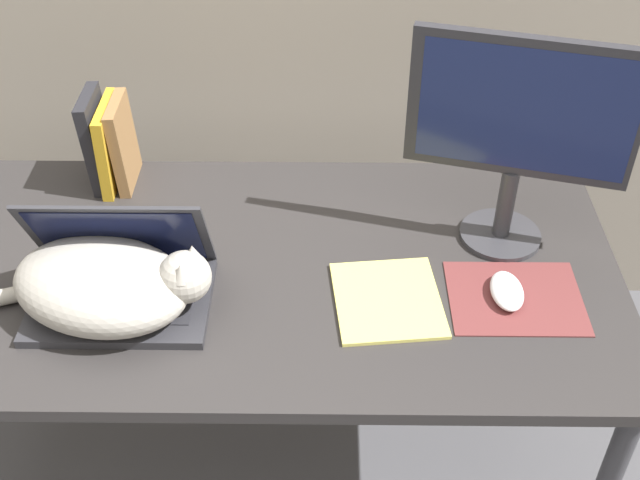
# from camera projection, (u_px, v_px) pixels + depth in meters

# --- Properties ---
(desk) EXTENTS (1.48, 0.75, 0.71)m
(desk) POSITION_uv_depth(u_px,v_px,m) (257.00, 289.00, 1.68)
(desk) COLOR #2D2B2B
(desk) RESTS_ON ground_plane
(laptop) EXTENTS (0.34, 0.24, 0.23)m
(laptop) POSITION_uv_depth(u_px,v_px,m) (121.00, 281.00, 1.53)
(laptop) COLOR #2D2D33
(laptop) RESTS_ON desk
(cat) EXTENTS (0.47, 0.32, 0.15)m
(cat) POSITION_uv_depth(u_px,v_px,m) (107.00, 284.00, 1.49)
(cat) COLOR #B2ADA3
(cat) RESTS_ON desk
(external_monitor) EXTENTS (0.43, 0.17, 0.46)m
(external_monitor) POSITION_uv_depth(u_px,v_px,m) (520.00, 128.00, 1.53)
(external_monitor) COLOR #333338
(external_monitor) RESTS_ON desk
(mousepad) EXTENTS (0.26, 0.21, 0.00)m
(mousepad) POSITION_uv_depth(u_px,v_px,m) (515.00, 298.00, 1.56)
(mousepad) COLOR brown
(mousepad) RESTS_ON desk
(computer_mouse) EXTENTS (0.06, 0.11, 0.03)m
(computer_mouse) POSITION_uv_depth(u_px,v_px,m) (507.00, 291.00, 1.55)
(computer_mouse) COLOR silver
(computer_mouse) RESTS_ON mousepad
(book_row) EXTENTS (0.09, 0.16, 0.22)m
(book_row) POSITION_uv_depth(u_px,v_px,m) (109.00, 143.00, 1.80)
(book_row) COLOR #232328
(book_row) RESTS_ON desk
(notepad) EXTENTS (0.23, 0.24, 0.01)m
(notepad) POSITION_uv_depth(u_px,v_px,m) (388.00, 300.00, 1.55)
(notepad) COLOR #E5DB6B
(notepad) RESTS_ON desk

